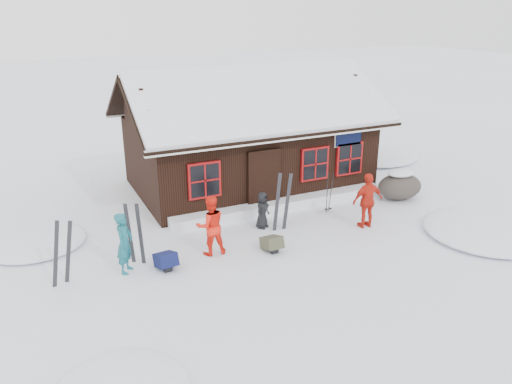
% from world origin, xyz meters
% --- Properties ---
extents(ground, '(120.00, 120.00, 0.00)m').
position_xyz_m(ground, '(0.00, 0.00, 0.00)').
color(ground, white).
rests_on(ground, ground).
extents(mountain_hut, '(8.90, 6.09, 4.42)m').
position_xyz_m(mountain_hut, '(1.50, 4.98, 1.58)').
color(mountain_hut, black).
rests_on(mountain_hut, ground).
extents(snow_drift, '(7.60, 0.60, 0.35)m').
position_xyz_m(snow_drift, '(1.50, 2.25, 0.17)').
color(snow_drift, white).
rests_on(snow_drift, ground).
extents(snow_mounds, '(20.60, 13.20, 0.48)m').
position_xyz_m(snow_mounds, '(1.65, 1.86, 0.00)').
color(snow_mounds, white).
rests_on(snow_mounds, ground).
extents(skier_teal, '(0.63, 0.69, 1.59)m').
position_xyz_m(skier_teal, '(-3.99, 0.31, 0.79)').
color(skier_teal, '#155E68').
rests_on(skier_teal, ground).
extents(skier_orange_left, '(0.85, 0.69, 1.65)m').
position_xyz_m(skier_orange_left, '(-1.72, 0.32, 0.82)').
color(skier_orange_left, red).
rests_on(skier_orange_left, ground).
extents(skier_orange_right, '(1.03, 0.49, 1.70)m').
position_xyz_m(skier_orange_right, '(3.13, -0.05, 0.85)').
color(skier_orange_right, red).
rests_on(skier_orange_right, ground).
extents(skier_crouched, '(0.66, 0.61, 1.13)m').
position_xyz_m(skier_crouched, '(0.28, 1.26, 0.57)').
color(skier_crouched, black).
rests_on(skier_crouched, ground).
extents(boulder, '(1.61, 1.20, 0.94)m').
position_xyz_m(boulder, '(5.65, 1.41, 0.48)').
color(boulder, '#433C36').
rests_on(boulder, ground).
extents(ski_pair_left, '(0.65, 0.19, 1.68)m').
position_xyz_m(ski_pair_left, '(-5.44, 0.37, 0.80)').
color(ski_pair_left, black).
rests_on(ski_pair_left, ground).
extents(ski_pair_mid, '(0.41, 0.26, 1.70)m').
position_xyz_m(ski_pair_mid, '(-3.65, 0.67, 0.80)').
color(ski_pair_mid, black).
rests_on(ski_pair_mid, ground).
extents(ski_pair_right, '(0.55, 0.24, 1.82)m').
position_xyz_m(ski_pair_right, '(0.73, 0.87, 0.86)').
color(ski_pair_right, black).
rests_on(ski_pair_right, ground).
extents(ski_poles, '(0.24, 0.12, 1.36)m').
position_xyz_m(ski_poles, '(2.79, 1.49, 0.64)').
color(ski_poles, black).
rests_on(ski_poles, ground).
extents(backpack_blue, '(0.53, 0.67, 0.34)m').
position_xyz_m(backpack_blue, '(-3.06, 0.03, 0.17)').
color(backpack_blue, '#0F1441').
rests_on(backpack_blue, ground).
extents(backpack_olive, '(0.47, 0.61, 0.33)m').
position_xyz_m(backpack_olive, '(-0.18, -0.24, 0.16)').
color(backpack_olive, '#41412E').
rests_on(backpack_olive, ground).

